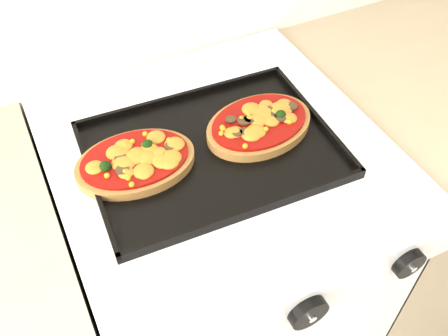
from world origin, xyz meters
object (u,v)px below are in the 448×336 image
stove (220,274)px  pizza_right (259,124)px  baking_tray (212,149)px  pizza_left (135,161)px

stove → pizza_right: (0.08, -0.01, 0.48)m
baking_tray → pizza_left: pizza_left is taller
baking_tray → pizza_left: bearing=174.3°
stove → pizza_left: bearing=177.9°
baking_tray → pizza_right: size_ratio=2.08×
baking_tray → pizza_left: size_ratio=2.09×
pizza_left → pizza_right: 0.24m
pizza_left → pizza_right: (0.24, -0.01, 0.00)m
stove → pizza_right: size_ratio=4.38×
stove → baking_tray: size_ratio=2.10×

